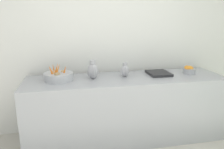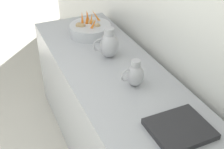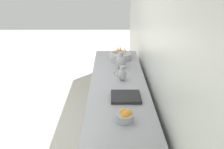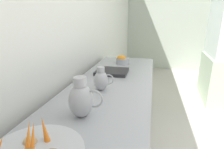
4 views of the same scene
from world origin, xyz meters
name	(u,v)px [view 2 (image 2 of 4)]	position (x,y,z in m)	size (l,w,h in m)	color
prep_counter	(127,135)	(-1.47, 0.15, 0.45)	(0.74, 2.74, 0.91)	#9EA0A5
vegetable_colander	(90,29)	(-1.53, -0.76, 0.96)	(0.38, 0.38, 0.24)	#ADAFB5
metal_pitcher_tall	(109,44)	(-1.52, -0.31, 1.02)	(0.21, 0.15, 0.25)	#A3A3A8
metal_pitcher_short	(135,74)	(-1.52, 0.13, 1.00)	(0.17, 0.12, 0.20)	#A3A3A8
counter_sink_basin	(180,129)	(-1.54, 0.65, 0.93)	(0.34, 0.30, 0.04)	#232326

